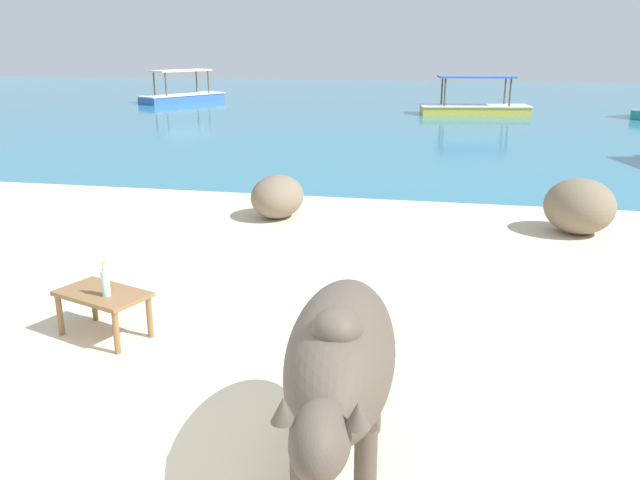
{
  "coord_description": "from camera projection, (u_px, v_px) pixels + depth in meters",
  "views": [
    {
      "loc": [
        1.54,
        -3.06,
        2.43
      ],
      "look_at": [
        0.3,
        3.0,
        0.55
      ],
      "focal_mm": 36.84,
      "sensor_mm": 36.0,
      "label": 1
    }
  ],
  "objects": [
    {
      "name": "cow",
      "position": [
        340.0,
        359.0,
        3.54
      ],
      "size": [
        0.72,
        2.01,
        1.13
      ],
      "rotation": [
        0.0,
        0.0,
        4.8
      ],
      "color": "#4C4238",
      "rests_on": "sand_beach"
    },
    {
      "name": "low_bench_table",
      "position": [
        103.0,
        299.0,
        5.45
      ],
      "size": [
        0.86,
        0.67,
        0.4
      ],
      "rotation": [
        0.0,
        0.0,
        -0.35
      ],
      "color": "brown",
      "rests_on": "sand_beach"
    },
    {
      "name": "bottle",
      "position": [
        105.0,
        282.0,
        5.32
      ],
      "size": [
        0.07,
        0.07,
        0.3
      ],
      "color": "#A3C6D1",
      "rests_on": "low_bench_table"
    },
    {
      "name": "sand_beach",
      "position": [
        168.0,
        468.0,
        3.86
      ],
      "size": [
        18.0,
        14.0,
        0.04
      ],
      "primitive_type": "cube",
      "color": "beige",
      "rests_on": "ground"
    },
    {
      "name": "shore_rock_large",
      "position": [
        277.0,
        197.0,
        9.19
      ],
      "size": [
        0.85,
        0.99,
        0.6
      ],
      "primitive_type": "ellipsoid",
      "rotation": [
        0.0,
        0.0,
        1.39
      ],
      "color": "#756651",
      "rests_on": "sand_beach"
    },
    {
      "name": "shore_rock_medium",
      "position": [
        579.0,
        206.0,
        8.41
      ],
      "size": [
        1.24,
        1.25,
        0.72
      ],
      "primitive_type": "ellipsoid",
      "rotation": [
        0.0,
        0.0,
        2.24
      ],
      "color": "#756651",
      "rests_on": "sand_beach"
    },
    {
      "name": "water_surface",
      "position": [
        414.0,
        109.0,
        24.49
      ],
      "size": [
        60.0,
        36.0,
        0.03
      ],
      "primitive_type": "cube",
      "color": "teal",
      "rests_on": "ground"
    },
    {
      "name": "boat_yellow",
      "position": [
        474.0,
        106.0,
        22.39
      ],
      "size": [
        3.81,
        1.71,
        1.29
      ],
      "rotation": [
        0.0,
        0.0,
        0.16
      ],
      "color": "gold",
      "rests_on": "water_surface"
    },
    {
      "name": "boat_blue",
      "position": [
        182.0,
        95.0,
        27.07
      ],
      "size": [
        2.81,
        3.77,
        1.29
      ],
      "rotation": [
        0.0,
        0.0,
        4.2
      ],
      "color": "#3866B7",
      "rests_on": "water_surface"
    }
  ]
}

